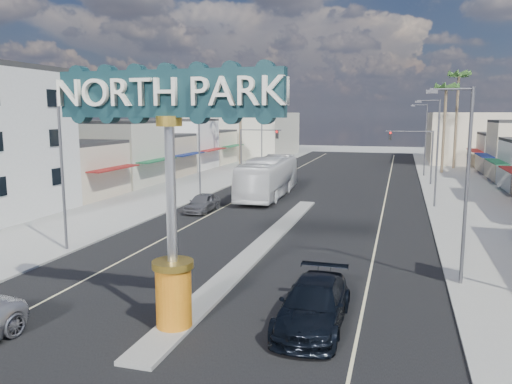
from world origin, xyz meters
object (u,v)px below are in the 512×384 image
Objects in this scene: streetlight_l_far at (263,134)px; streetlight_r_mid at (435,148)px; streetlight_l_near at (64,164)px; palm_right_far at (459,80)px; traffic_signal_left at (255,144)px; streetlight_r_near at (463,176)px; palm_left_far at (240,85)px; suv_right at (313,304)px; city_bus at (268,177)px; streetlight_l_mid at (201,143)px; traffic_signal_right at (415,146)px; streetlight_r_far at (424,136)px; palm_right_mid at (446,92)px; gateway_sign at (170,169)px; car_parked_left at (202,203)px.

streetlight_r_mid is at bearing -46.52° from streetlight_l_far.
palm_right_far is (25.43, 52.00, 7.32)m from streetlight_l_near.
traffic_signal_left is 39.26m from streetlight_r_near.
palm_left_far is 0.93× the size of palm_right_far.
city_bus is at bearing 108.24° from suv_right.
streetlight_l_near and streetlight_l_mid have the same top height.
streetlight_r_mid is 1.56× the size of suv_right.
palm_left_far reaches higher than traffic_signal_right.
streetlight_l_near is at bearing -92.10° from traffic_signal_left.
streetlight_r_far is at bearing 46.52° from streetlight_l_mid.
traffic_signal_right is at bearing -15.15° from palm_left_far.
palm_right_mid is 0.90× the size of city_bus.
streetlight_l_far is at bearing 101.78° from gateway_sign.
gateway_sign is 1.02× the size of streetlight_l_far.
city_bus is (-14.70, -20.43, -3.19)m from streetlight_r_far.
streetlight_l_mid is 22.00m from streetlight_l_far.
streetlight_l_near and streetlight_r_mid have the same top height.
streetlight_r_near is 0.67× the size of city_bus.
streetlight_r_far is 0.69× the size of palm_left_far.
streetlight_l_far is at bearing 116.42° from streetlight_r_near.
streetlight_l_near is 1.00× the size of streetlight_l_far.
palm_left_far is 26.70m from palm_right_mid.
streetlight_r_far reaches higher than city_bus.
streetlight_r_mid is 31.47m from palm_left_far.
streetlight_r_mid is 1.00× the size of streetlight_r_far.
streetlight_l_mid and streetlight_l_far have the same top height.
palm_right_mid is at bearing 58.99° from car_parked_left.
streetlight_l_far is at bearing 90.00° from streetlight_l_near.
city_bus is at bearing -137.29° from traffic_signal_right.
streetlight_l_mid is at bearing -132.03° from palm_right_mid.
palm_right_far reaches higher than palm_left_far.
car_parked_left is at bearing 77.17° from streetlight_l_near.
streetlight_l_near is 1.00× the size of streetlight_r_mid.
gateway_sign reaches higher than streetlight_r_far.
palm_right_mid reaches higher than city_bus.
city_bus is (8.73, -18.43, -9.62)m from palm_left_far.
palm_right_mid is (2.57, 26.00, 5.54)m from streetlight_r_mid.
traffic_signal_right is 8.14m from streetlight_r_far.
streetlight_r_far reaches higher than traffic_signal_left.
streetlight_r_mid is at bearing -84.90° from traffic_signal_right.
car_parked_left is (-20.48, -33.03, -9.86)m from palm_right_mid.
traffic_signal_left is (-9.18, 42.02, -1.65)m from gateway_sign.
streetlight_r_near is 0.64× the size of palm_right_far.
traffic_signal_right is 0.46× the size of palm_left_far.
streetlight_r_mid is 19.72m from car_parked_left.
gateway_sign is 7.23m from suv_right.
palm_right_mid is at bearing 72.37° from traffic_signal_right.
gateway_sign is 1.58× the size of suv_right.
streetlight_l_far is (-1.25, 8.01, 0.79)m from traffic_signal_left.
gateway_sign reaches higher than car_parked_left.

